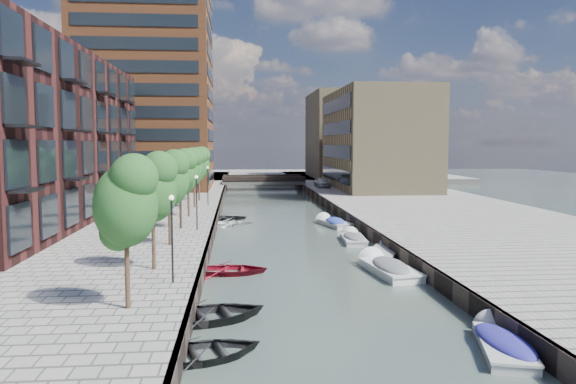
{
  "coord_description": "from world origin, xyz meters",
  "views": [
    {
      "loc": [
        -4.14,
        -18.22,
        7.52
      ],
      "look_at": [
        0.0,
        27.59,
        3.5
      ],
      "focal_mm": 35.0,
      "sensor_mm": 36.0,
      "label": 1
    }
  ],
  "objects": [
    {
      "name": "motorboat_0",
      "position": [
        5.5,
        1.03,
        0.19
      ],
      "size": [
        2.82,
        4.95,
        1.56
      ],
      "color": "beige",
      "rests_on": "ground"
    },
    {
      "name": "car",
      "position": [
        8.31,
        63.54,
        1.74
      ],
      "size": [
        2.13,
        4.5,
        1.49
      ],
      "primitive_type": "imported",
      "rotation": [
        0.0,
        0.0,
        0.09
      ],
      "color": "silver",
      "rests_on": "quay_right"
    },
    {
      "name": "lamp_2",
      "position": [
        -7.2,
        40.0,
        3.51
      ],
      "size": [
        0.24,
        0.24,
        4.12
      ],
      "color": "black",
      "rests_on": "quay_left"
    },
    {
      "name": "quay_wall_right",
      "position": [
        6.1,
        40.0,
        0.5
      ],
      "size": [
        0.25,
        140.0,
        1.0
      ],
      "primitive_type": "cube",
      "color": "#332823",
      "rests_on": "ground"
    },
    {
      "name": "tree_0",
      "position": [
        -8.5,
        4.0,
        5.31
      ],
      "size": [
        2.5,
        2.5,
        5.95
      ],
      "color": "#382619",
      "rests_on": "quay_left"
    },
    {
      "name": "water",
      "position": [
        0.0,
        40.0,
        0.0
      ],
      "size": [
        300.0,
        300.0,
        0.0
      ],
      "primitive_type": "plane",
      "color": "#38473F",
      "rests_on": "ground"
    },
    {
      "name": "sloop_0",
      "position": [
        -5.4,
        1.0,
        0.0
      ],
      "size": [
        5.12,
        4.35,
        0.9
      ],
      "primitive_type": "imported",
      "rotation": [
        0.0,
        0.0,
        1.9
      ],
      "color": "black",
      "rests_on": "ground"
    },
    {
      "name": "apartment_block",
      "position": [
        -20.0,
        30.0,
        8.0
      ],
      "size": [
        8.0,
        38.0,
        14.0
      ],
      "primitive_type": "cube",
      "color": "black",
      "rests_on": "quay_left"
    },
    {
      "name": "sloop_4",
      "position": [
        -5.25,
        36.85,
        0.0
      ],
      "size": [
        4.2,
        3.11,
        0.84
      ],
      "primitive_type": "imported",
      "rotation": [
        0.0,
        0.0,
        1.63
      ],
      "color": "black",
      "rests_on": "ground"
    },
    {
      "name": "sloop_2",
      "position": [
        -4.63,
        13.79,
        0.0
      ],
      "size": [
        4.48,
        3.25,
        0.91
      ],
      "primitive_type": "imported",
      "rotation": [
        0.0,
        0.0,
        1.54
      ],
      "color": "maroon",
      "rests_on": "ground"
    },
    {
      "name": "sloop_1",
      "position": [
        -5.4,
        5.16,
        0.0
      ],
      "size": [
        5.92,
        5.0,
        1.05
      ],
      "primitive_type": "imported",
      "rotation": [
        0.0,
        0.0,
        1.89
      ],
      "color": "black",
      "rests_on": "ground"
    },
    {
      "name": "motorboat_3",
      "position": [
        4.56,
        32.14,
        0.21
      ],
      "size": [
        2.98,
        5.37,
        1.7
      ],
      "color": "silver",
      "rests_on": "ground"
    },
    {
      "name": "motorboat_2",
      "position": [
        5.67,
        18.14,
        0.1
      ],
      "size": [
        3.82,
        5.48,
        1.74
      ],
      "color": "#B0AFAE",
      "rests_on": "ground"
    },
    {
      "name": "bridge",
      "position": [
        0.0,
        72.0,
        1.39
      ],
      "size": [
        13.0,
        6.0,
        1.3
      ],
      "color": "gray",
      "rests_on": "ground"
    },
    {
      "name": "motorboat_1",
      "position": [
        4.49,
        13.32,
        0.23
      ],
      "size": [
        2.68,
        5.89,
        1.89
      ],
      "color": "silver",
      "rests_on": "ground"
    },
    {
      "name": "quay_wall_left",
      "position": [
        -6.1,
        40.0,
        0.5
      ],
      "size": [
        0.25,
        140.0,
        1.0
      ],
      "primitive_type": "cube",
      "color": "#332823",
      "rests_on": "ground"
    },
    {
      "name": "tree_5",
      "position": [
        -8.5,
        39.0,
        5.31
      ],
      "size": [
        2.5,
        2.5,
        5.95
      ],
      "color": "#382619",
      "rests_on": "quay_left"
    },
    {
      "name": "lamp_1",
      "position": [
        -7.2,
        24.0,
        3.51
      ],
      "size": [
        0.24,
        0.24,
        4.12
      ],
      "color": "black",
      "rests_on": "quay_left"
    },
    {
      "name": "tan_block_near",
      "position": [
        16.0,
        62.0,
        8.0
      ],
      "size": [
        12.0,
        25.0,
        14.0
      ],
      "primitive_type": "cube",
      "color": "#927F59",
      "rests_on": "quay_right"
    },
    {
      "name": "motorboat_4",
      "position": [
        4.66,
        23.67,
        0.19
      ],
      "size": [
        1.94,
        4.73,
        1.54
      ],
      "color": "beige",
      "rests_on": "ground"
    },
    {
      "name": "tree_6",
      "position": [
        -8.5,
        46.0,
        5.31
      ],
      "size": [
        2.5,
        2.5,
        5.95
      ],
      "color": "#382619",
      "rests_on": "quay_left"
    },
    {
      "name": "lamp_0",
      "position": [
        -7.2,
        8.0,
        3.51
      ],
      "size": [
        0.24,
        0.24,
        4.12
      ],
      "color": "black",
      "rests_on": "quay_left"
    },
    {
      "name": "tree_1",
      "position": [
        -8.5,
        11.0,
        5.31
      ],
      "size": [
        2.5,
        2.5,
        5.95
      ],
      "color": "#382619",
      "rests_on": "quay_left"
    },
    {
      "name": "tan_block_far",
      "position": [
        16.0,
        88.0,
        9.0
      ],
      "size": [
        12.0,
        20.0,
        16.0
      ],
      "primitive_type": "cube",
      "color": "#927F59",
      "rests_on": "quay_right"
    },
    {
      "name": "tree_2",
      "position": [
        -8.5,
        18.0,
        5.31
      ],
      "size": [
        2.5,
        2.5,
        5.95
      ],
      "color": "#382619",
      "rests_on": "quay_left"
    },
    {
      "name": "quay_right",
      "position": [
        16.0,
        40.0,
        0.5
      ],
      "size": [
        20.0,
        140.0,
        1.0
      ],
      "primitive_type": "cube",
      "color": "gray",
      "rests_on": "ground"
    },
    {
      "name": "sloop_3",
      "position": [
        -4.66,
        33.04,
        0.0
      ],
      "size": [
        4.71,
        3.9,
        0.84
      ],
      "primitive_type": "imported",
      "rotation": [
        0.0,
        0.0,
        1.84
      ],
      "color": "white",
      "rests_on": "ground"
    },
    {
      "name": "tree_4",
      "position": [
        -8.5,
        32.0,
        5.31
      ],
      "size": [
        2.5,
        2.5,
        5.95
      ],
      "color": "#382619",
      "rests_on": "quay_left"
    },
    {
      "name": "tower",
      "position": [
        -17.0,
        65.0,
        16.0
      ],
      "size": [
        18.0,
        18.0,
        30.0
      ],
      "primitive_type": "cube",
      "color": "brown",
      "rests_on": "quay_left"
    },
    {
      "name": "far_closure",
      "position": [
        0.0,
        100.0,
        0.5
      ],
      "size": [
        80.0,
        40.0,
        1.0
      ],
      "primitive_type": "cube",
      "color": "gray",
      "rests_on": "ground"
    },
    {
      "name": "tree_3",
      "position": [
        -8.5,
        25.0,
        5.31
      ],
      "size": [
        2.5,
        2.5,
        5.95
      ],
      "color": "#382619",
      "rests_on": "quay_left"
    }
  ]
}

